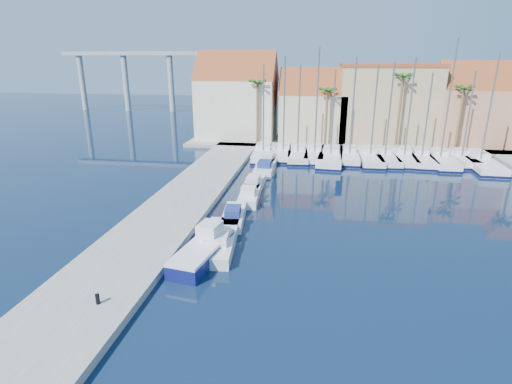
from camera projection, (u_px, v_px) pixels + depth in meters
ground at (249, 323)px, 19.95m from camera, size 260.00×260.00×0.00m
quay_west at (172, 212)px, 33.85m from camera, size 6.00×77.00×0.50m
shore_north at (362, 141)px, 63.41m from camera, size 54.00×16.00×0.50m
bollard at (98, 299)px, 20.60m from camera, size 0.22×0.22×0.56m
fishing_boat at (204, 249)px, 26.14m from camera, size 3.04×6.38×2.14m
motorboat_west_0 at (219, 240)px, 27.92m from camera, size 2.89×7.18×1.40m
motorboat_west_1 at (234, 216)px, 32.27m from camera, size 2.18×5.35×1.40m
motorboat_west_2 at (249, 195)px, 37.22m from camera, size 2.04×5.48×1.40m
motorboat_west_3 at (254, 183)px, 40.87m from camera, size 1.82×5.40×1.40m
motorboat_west_4 at (265, 167)px, 46.80m from camera, size 2.15×6.52×1.40m
motorboat_west_5 at (269, 159)px, 50.71m from camera, size 2.54×6.48×1.40m
motorboat_west_6 at (271, 150)px, 55.70m from camera, size 2.43×7.33×1.40m
sailboat_0 at (264, 152)px, 54.10m from camera, size 3.25×10.17×11.98m
sailboat_1 at (284, 152)px, 54.11m from camera, size 2.43×8.84×13.01m
sailboat_2 at (297, 153)px, 53.53m from camera, size 3.26×10.04×11.96m
sailboat_3 at (315, 154)px, 53.29m from camera, size 2.73×9.44×14.02m
sailboat_4 at (331, 156)px, 52.08m from camera, size 3.87×11.67×11.41m
sailboat_5 at (349, 155)px, 52.48m from camera, size 2.67×9.13×12.86m
sailboat_6 at (370, 156)px, 51.93m from camera, size 2.77×10.21×12.07m
sailboat_7 at (384, 156)px, 51.84m from camera, size 3.26×9.95×12.21m
sailboat_8 at (403, 156)px, 51.78m from camera, size 2.99×9.93×12.83m
sailboat_9 at (421, 157)px, 51.34m from camera, size 3.13×10.07×11.09m
sailboat_10 at (439, 159)px, 50.58m from camera, size 2.76×10.10×14.94m
sailboat_11 at (460, 158)px, 50.96m from camera, size 2.87×8.35×11.25m
sailboat_12 at (478, 161)px, 49.53m from camera, size 3.55×11.98×13.24m
building_0 at (237, 99)px, 63.43m from camera, size 12.30×9.00×13.50m
building_1 at (313, 109)px, 62.05m from camera, size 10.30×8.00×11.00m
building_2 at (386, 103)px, 61.08m from camera, size 14.20×10.20×11.50m
building_3 at (471, 108)px, 58.50m from camera, size 10.30×8.00×12.00m
palm_0 at (258, 85)px, 57.35m from camera, size 2.60×2.60×10.15m
palm_1 at (328, 93)px, 56.18m from camera, size 2.60×2.60×9.15m
palm_2 at (403, 79)px, 54.12m from camera, size 2.60×2.60×11.15m
palm_3 at (464, 91)px, 53.39m from camera, size 2.60×2.60×9.65m
viaduct at (151, 69)px, 99.34m from camera, size 48.00×2.20×14.45m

